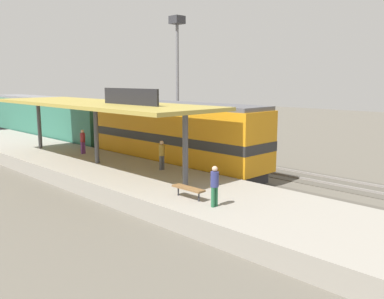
# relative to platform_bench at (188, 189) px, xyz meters

# --- Properties ---
(ground_plane) EXTENTS (120.00, 120.00, 0.00)m
(ground_plane) POSITION_rel_platform_bench_xyz_m (8.00, 9.64, -1.34)
(ground_plane) COLOR #5B564C
(track_near) EXTENTS (3.20, 110.00, 0.16)m
(track_near) POSITION_rel_platform_bench_xyz_m (6.00, 9.64, -1.31)
(track_near) COLOR #4E4941
(track_near) RESTS_ON ground
(track_far) EXTENTS (3.20, 110.00, 0.16)m
(track_far) POSITION_rel_platform_bench_xyz_m (10.60, 9.64, -1.31)
(track_far) COLOR #4E4941
(track_far) RESTS_ON ground
(platform) EXTENTS (6.00, 44.00, 0.90)m
(platform) POSITION_rel_platform_bench_xyz_m (1.40, 9.64, -0.89)
(platform) COLOR gray
(platform) RESTS_ON ground
(station_canopy) EXTENTS (5.20, 18.00, 4.70)m
(station_canopy) POSITION_rel_platform_bench_xyz_m (1.40, 9.55, 3.19)
(station_canopy) COLOR #47474C
(station_canopy) RESTS_ON platform
(platform_bench) EXTENTS (0.44, 1.70, 0.50)m
(platform_bench) POSITION_rel_platform_bench_xyz_m (0.00, 0.00, 0.00)
(platform_bench) COLOR #333338
(platform_bench) RESTS_ON platform
(locomotive) EXTENTS (2.93, 14.43, 4.44)m
(locomotive) POSITION_rel_platform_bench_xyz_m (6.00, 7.63, 1.07)
(locomotive) COLOR #28282D
(locomotive) RESTS_ON track_near
(passenger_carriage_single) EXTENTS (2.90, 20.00, 4.24)m
(passenger_carriage_single) POSITION_rel_platform_bench_xyz_m (6.00, 25.63, 0.97)
(passenger_carriage_single) COLOR #28282D
(passenger_carriage_single) RESTS_ON track_near
(freight_car) EXTENTS (2.80, 12.00, 3.54)m
(freight_car) POSITION_rel_platform_bench_xyz_m (10.60, 17.05, 0.63)
(freight_car) COLOR #28282D
(freight_car) RESTS_ON track_far
(light_mast) EXTENTS (1.10, 1.10, 11.70)m
(light_mast) POSITION_rel_platform_bench_xyz_m (13.80, 15.60, 7.05)
(light_mast) COLOR slate
(light_mast) RESTS_ON ground
(person_waiting) EXTENTS (0.34, 0.34, 1.71)m
(person_waiting) POSITION_rel_platform_bench_xyz_m (-0.06, -1.61, 0.51)
(person_waiting) COLOR #23603D
(person_waiting) RESTS_ON platform
(person_walking) EXTENTS (0.34, 0.34, 1.71)m
(person_walking) POSITION_rel_platform_bench_xyz_m (2.98, 5.25, 0.51)
(person_walking) COLOR #4C4C51
(person_walking) RESTS_ON platform
(person_boarding) EXTENTS (0.34, 0.34, 1.71)m
(person_boarding) POSITION_rel_platform_bench_xyz_m (2.45, 13.16, 0.51)
(person_boarding) COLOR #663375
(person_boarding) RESTS_ON platform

